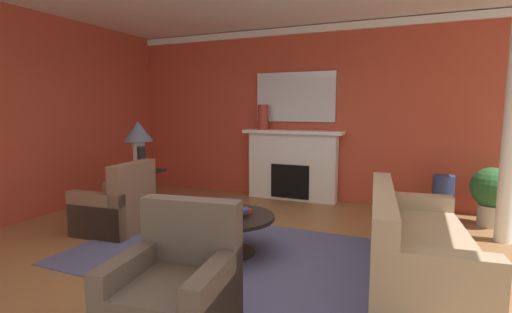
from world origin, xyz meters
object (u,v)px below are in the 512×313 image
armchair_facing_fireplace (176,294)px  coffee_table (230,225)px  fireplace (292,167)px  sofa (414,247)px  mantel_mirror (295,97)px  vase_mantel_left (263,117)px  vase_on_side_table (142,160)px  side_table (140,190)px  potted_plant (492,192)px  vase_tall_corner (443,197)px  armchair_near_window (117,209)px  table_lamp (138,136)px

armchair_facing_fireplace → coffee_table: bearing=102.4°
fireplace → sofa: bearing=-51.0°
mantel_mirror → sofa: bearing=-52.2°
vase_mantel_left → vase_on_side_table: (-1.14, -1.96, -0.59)m
armchair_facing_fireplace → coffee_table: size_ratio=0.95×
coffee_table → side_table: (-1.99, 0.85, 0.06)m
mantel_mirror → sofa: size_ratio=0.67×
vase_mantel_left → potted_plant: bearing=-5.5°
mantel_mirror → coffee_table: mantel_mirror is taller
mantel_mirror → vase_tall_corner: 2.90m
coffee_table → vase_on_side_table: (-1.84, 0.73, 0.56)m
fireplace → armchair_facing_fireplace: fireplace is taller
coffee_table → side_table: bearing=156.9°
mantel_mirror → coffee_table: (0.15, -2.86, -1.51)m
mantel_mirror → vase_mantel_left: bearing=-162.8°
mantel_mirror → vase_tall_corner: bearing=-9.8°
mantel_mirror → armchair_near_window: mantel_mirror is taller
fireplace → vase_on_side_table: bearing=-130.0°
vase_tall_corner → vase_on_side_table: 4.50m
armchair_near_window → armchair_facing_fireplace: size_ratio=1.00×
armchair_near_window → vase_on_side_table: size_ratio=2.49×
armchair_facing_fireplace → vase_mantel_left: vase_mantel_left is taller
vase_on_side_table → sofa: bearing=-8.2°
fireplace → side_table: size_ratio=2.57×
fireplace → armchair_near_window: fireplace is taller
coffee_table → vase_tall_corner: bearing=46.9°
fireplace → table_lamp: table_lamp is taller
armchair_near_window → table_lamp: bearing=107.2°
vase_mantel_left → potted_plant: (3.59, -0.34, -0.99)m
fireplace → coffee_table: 2.76m
fireplace → coffee_table: (0.15, -2.74, -0.26)m
fireplace → armchair_near_window: 3.11m
armchair_near_window → armchair_facing_fireplace: (2.09, -1.61, 0.00)m
sofa → armchair_facing_fireplace: armchair_facing_fireplace is taller
sofa → table_lamp: 4.07m
mantel_mirror → armchair_near_window: 3.55m
armchair_near_window → vase_mantel_left: size_ratio=2.09×
vase_mantel_left → potted_plant: size_ratio=0.55×
vase_mantel_left → vase_on_side_table: 2.34m
table_lamp → vase_on_side_table: size_ratio=1.96×
fireplace → vase_mantel_left: size_ratio=3.96×
sofa → armchair_near_window: (-3.67, -0.10, 0.01)m
vase_mantel_left → armchair_facing_fireplace: bearing=-76.1°
side_table → sofa: bearing=-9.6°
table_lamp → vase_tall_corner: table_lamp is taller
armchair_facing_fireplace → side_table: 3.32m
armchair_facing_fireplace → side_table: (-2.32, 2.37, 0.09)m
armchair_near_window → coffee_table: size_ratio=0.95×
coffee_table → table_lamp: table_lamp is taller
mantel_mirror → coffee_table: bearing=-86.9°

